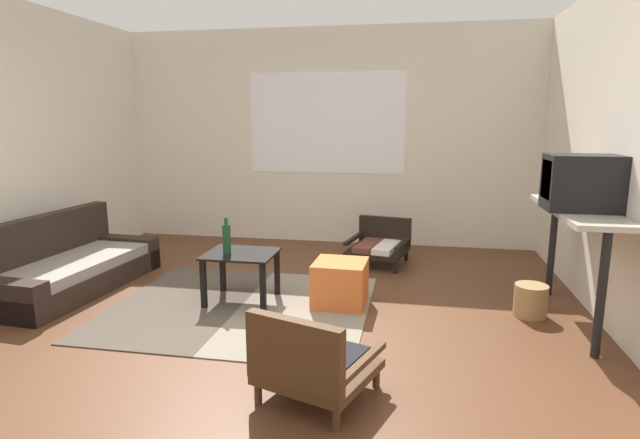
{
  "coord_description": "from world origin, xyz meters",
  "views": [
    {
      "loc": [
        1.14,
        -3.48,
        1.59
      ],
      "look_at": [
        0.34,
        0.74,
        0.74
      ],
      "focal_mm": 28.79,
      "sensor_mm": 36.0,
      "label": 1
    }
  ],
  "objects_px": {
    "couch": "(67,268)",
    "crt_television": "(585,183)",
    "ottoman_orange": "(340,283)",
    "glass_bottle": "(227,238)",
    "armchair_striped_foreground": "(312,363)",
    "coffee_table": "(241,263)",
    "console_shelf": "(577,223)",
    "armchair_by_window": "(380,243)",
    "clay_vase": "(569,188)",
    "wicker_basket": "(531,300)"
  },
  "relations": [
    {
      "from": "clay_vase",
      "to": "crt_television",
      "type": "bearing_deg",
      "value": -90.44
    },
    {
      "from": "coffee_table",
      "to": "glass_bottle",
      "type": "distance_m",
      "value": 0.25
    },
    {
      "from": "glass_bottle",
      "to": "coffee_table",
      "type": "bearing_deg",
      "value": 21.4
    },
    {
      "from": "armchair_by_window",
      "to": "clay_vase",
      "type": "height_order",
      "value": "clay_vase"
    },
    {
      "from": "console_shelf",
      "to": "wicker_basket",
      "type": "xyz_separation_m",
      "value": [
        -0.28,
        0.06,
        -0.67
      ]
    },
    {
      "from": "console_shelf",
      "to": "coffee_table",
      "type": "bearing_deg",
      "value": -178.85
    },
    {
      "from": "ottoman_orange",
      "to": "clay_vase",
      "type": "distance_m",
      "value": 2.05
    },
    {
      "from": "crt_television",
      "to": "clay_vase",
      "type": "bearing_deg",
      "value": 89.56
    },
    {
      "from": "armchair_by_window",
      "to": "crt_television",
      "type": "distance_m",
      "value": 2.39
    },
    {
      "from": "coffee_table",
      "to": "couch",
      "type": "bearing_deg",
      "value": 179.24
    },
    {
      "from": "ottoman_orange",
      "to": "crt_television",
      "type": "xyz_separation_m",
      "value": [
        1.84,
        -0.12,
        0.93
      ]
    },
    {
      "from": "glass_bottle",
      "to": "armchair_striped_foreground",
      "type": "bearing_deg",
      "value": -54.18
    },
    {
      "from": "couch",
      "to": "coffee_table",
      "type": "xyz_separation_m",
      "value": [
        1.74,
        -0.02,
        0.15
      ]
    },
    {
      "from": "couch",
      "to": "ottoman_orange",
      "type": "relative_size",
      "value": 4.09
    },
    {
      "from": "couch",
      "to": "armchair_striped_foreground",
      "type": "height_order",
      "value": "couch"
    },
    {
      "from": "console_shelf",
      "to": "glass_bottle",
      "type": "relative_size",
      "value": 4.48
    },
    {
      "from": "armchair_striped_foreground",
      "to": "wicker_basket",
      "type": "bearing_deg",
      "value": 46.88
    },
    {
      "from": "armchair_by_window",
      "to": "glass_bottle",
      "type": "distance_m",
      "value": 1.98
    },
    {
      "from": "couch",
      "to": "glass_bottle",
      "type": "xyz_separation_m",
      "value": [
        1.63,
        -0.07,
        0.37
      ]
    },
    {
      "from": "coffee_table",
      "to": "glass_bottle",
      "type": "xyz_separation_m",
      "value": [
        -0.11,
        -0.04,
        0.23
      ]
    },
    {
      "from": "couch",
      "to": "armchair_striped_foreground",
      "type": "bearing_deg",
      "value": -29.47
    },
    {
      "from": "couch",
      "to": "glass_bottle",
      "type": "height_order",
      "value": "glass_bottle"
    },
    {
      "from": "coffee_table",
      "to": "armchair_striped_foreground",
      "type": "bearing_deg",
      "value": -57.9
    },
    {
      "from": "armchair_by_window",
      "to": "glass_bottle",
      "type": "relative_size",
      "value": 2.34
    },
    {
      "from": "coffee_table",
      "to": "crt_television",
      "type": "bearing_deg",
      "value": -0.96
    },
    {
      "from": "glass_bottle",
      "to": "wicker_basket",
      "type": "relative_size",
      "value": 1.19
    },
    {
      "from": "armchair_striped_foreground",
      "to": "wicker_basket",
      "type": "xyz_separation_m",
      "value": [
        1.5,
        1.6,
        -0.11
      ]
    },
    {
      "from": "coffee_table",
      "to": "ottoman_orange",
      "type": "relative_size",
      "value": 1.37
    },
    {
      "from": "console_shelf",
      "to": "glass_bottle",
      "type": "height_order",
      "value": "console_shelf"
    },
    {
      "from": "armchair_by_window",
      "to": "crt_television",
      "type": "xyz_separation_m",
      "value": [
        1.6,
        -1.53,
        0.9
      ]
    },
    {
      "from": "crt_television",
      "to": "coffee_table",
      "type": "bearing_deg",
      "value": 179.04
    },
    {
      "from": "ottoman_orange",
      "to": "console_shelf",
      "type": "xyz_separation_m",
      "value": [
        1.84,
        -0.02,
        0.61
      ]
    },
    {
      "from": "armchair_striped_foreground",
      "to": "clay_vase",
      "type": "bearing_deg",
      "value": 46.29
    },
    {
      "from": "ottoman_orange",
      "to": "armchair_by_window",
      "type": "bearing_deg",
      "value": 80.39
    },
    {
      "from": "couch",
      "to": "wicker_basket",
      "type": "relative_size",
      "value": 6.83
    },
    {
      "from": "clay_vase",
      "to": "wicker_basket",
      "type": "xyz_separation_m",
      "value": [
        -0.28,
        -0.26,
        -0.9
      ]
    },
    {
      "from": "crt_television",
      "to": "clay_vase",
      "type": "relative_size",
      "value": 1.93
    },
    {
      "from": "armchair_striped_foreground",
      "to": "console_shelf",
      "type": "height_order",
      "value": "console_shelf"
    },
    {
      "from": "armchair_striped_foreground",
      "to": "crt_television",
      "type": "relative_size",
      "value": 1.35
    },
    {
      "from": "armchair_by_window",
      "to": "ottoman_orange",
      "type": "bearing_deg",
      "value": -99.61
    },
    {
      "from": "crt_television",
      "to": "wicker_basket",
      "type": "distance_m",
      "value": 1.04
    },
    {
      "from": "ottoman_orange",
      "to": "glass_bottle",
      "type": "height_order",
      "value": "glass_bottle"
    },
    {
      "from": "console_shelf",
      "to": "crt_television",
      "type": "height_order",
      "value": "crt_television"
    },
    {
      "from": "couch",
      "to": "armchair_by_window",
      "type": "xyz_separation_m",
      "value": [
        2.84,
        1.46,
        0.01
      ]
    },
    {
      "from": "crt_television",
      "to": "wicker_basket",
      "type": "relative_size",
      "value": 2.11
    },
    {
      "from": "clay_vase",
      "to": "glass_bottle",
      "type": "xyz_separation_m",
      "value": [
        -2.82,
        -0.41,
        -0.45
      ]
    },
    {
      "from": "armchair_by_window",
      "to": "wicker_basket",
      "type": "bearing_deg",
      "value": -45.92
    },
    {
      "from": "couch",
      "to": "clay_vase",
      "type": "distance_m",
      "value": 4.53
    },
    {
      "from": "armchair_striped_foreground",
      "to": "clay_vase",
      "type": "distance_m",
      "value": 2.69
    },
    {
      "from": "couch",
      "to": "crt_television",
      "type": "xyz_separation_m",
      "value": [
        4.44,
        -0.07,
        0.91
      ]
    }
  ]
}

